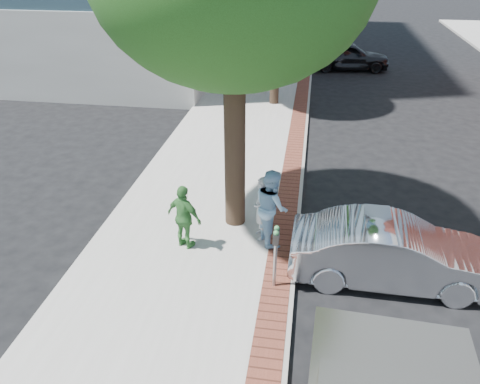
% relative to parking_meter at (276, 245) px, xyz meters
% --- Properties ---
extents(ground, '(120.00, 120.00, 0.00)m').
position_rel_parking_meter_xyz_m(ground, '(-0.65, 0.54, -1.21)').
color(ground, black).
rests_on(ground, ground).
extents(sidewalk, '(5.00, 60.00, 0.15)m').
position_rel_parking_meter_xyz_m(sidewalk, '(-2.15, 8.54, -1.13)').
color(sidewalk, '#9E9991').
rests_on(sidewalk, ground).
extents(brick_strip, '(0.60, 60.00, 0.01)m').
position_rel_parking_meter_xyz_m(brick_strip, '(0.05, 8.54, -1.05)').
color(brick_strip, brown).
rests_on(brick_strip, sidewalk).
extents(curb, '(0.10, 60.00, 0.15)m').
position_rel_parking_meter_xyz_m(curb, '(0.40, 8.54, -1.13)').
color(curb, gray).
rests_on(curb, ground).
extents(office_base, '(18.20, 22.20, 4.00)m').
position_rel_parking_meter_xyz_m(office_base, '(-13.65, 22.54, 0.79)').
color(office_base, gray).
rests_on(office_base, ground).
extents(signal_near, '(0.70, 0.15, 3.80)m').
position_rel_parking_meter_xyz_m(signal_near, '(0.25, 22.54, 1.05)').
color(signal_near, black).
rests_on(signal_near, ground).
extents(parking_meter, '(0.12, 0.32, 1.47)m').
position_rel_parking_meter_xyz_m(parking_meter, '(0.00, 0.00, 0.00)').
color(parking_meter, gray).
rests_on(parking_meter, sidewalk).
extents(person_gray, '(0.57, 0.70, 1.65)m').
position_rel_parking_meter_xyz_m(person_gray, '(-0.50, 1.83, -0.23)').
color(person_gray, '#A0A0A4').
rests_on(person_gray, sidewalk).
extents(person_officer, '(1.04, 1.14, 1.91)m').
position_rel_parking_meter_xyz_m(person_officer, '(-0.25, 1.72, -0.10)').
color(person_officer, '#89B3D3').
rests_on(person_officer, sidewalk).
extents(person_green, '(1.04, 0.76, 1.64)m').
position_rel_parking_meter_xyz_m(person_green, '(-2.25, 1.13, -0.24)').
color(person_green, '#3D803A').
rests_on(person_green, sidewalk).
extents(sedan_silver, '(4.45, 1.60, 1.46)m').
position_rel_parking_meter_xyz_m(sedan_silver, '(2.50, 0.79, -0.47)').
color(sedan_silver, silver).
rests_on(sedan_silver, ground).
extents(bg_car, '(4.81, 2.34, 1.58)m').
position_rel_parking_meter_xyz_m(bg_car, '(2.35, 19.70, -0.41)').
color(bg_car, black).
rests_on(bg_car, ground).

